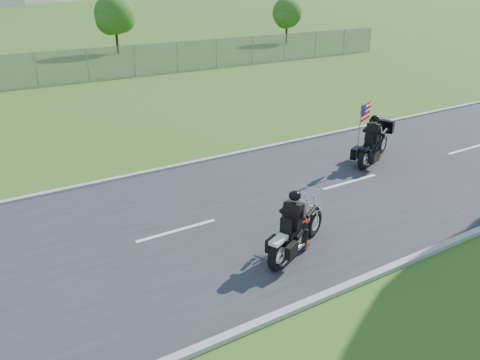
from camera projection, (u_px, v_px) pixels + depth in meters
ground at (243, 213)px, 13.02m from camera, size 420.00×420.00×0.00m
road at (243, 213)px, 13.02m from camera, size 120.00×8.00×0.04m
curb_north at (182, 165)px, 16.18m from camera, size 120.00×0.18×0.12m
curb_south at (343, 288)px, 9.83m from camera, size 120.00×0.18×0.12m
tree_fence_near at (115, 16)px, 38.24m from camera, size 3.52×3.28×4.75m
tree_fence_far at (287, 15)px, 44.35m from camera, size 3.08×2.87×4.20m
motorcycle_lead at (296, 233)px, 10.96m from camera, size 2.38×1.31×1.71m
motorcycle_follow at (373, 146)px, 16.39m from camera, size 2.46×1.41×2.19m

